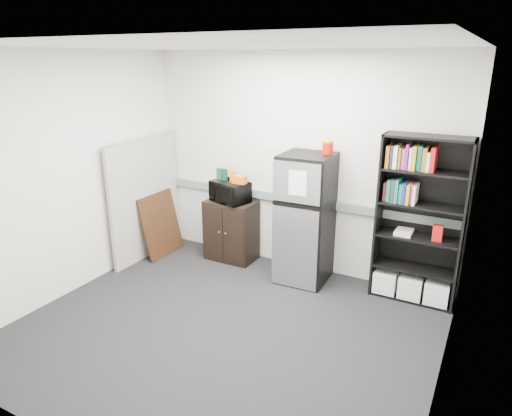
% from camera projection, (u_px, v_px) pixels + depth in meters
% --- Properties ---
extents(floor, '(4.00, 4.00, 0.00)m').
position_uv_depth(floor, '(224.00, 329.00, 4.59)').
color(floor, black).
rests_on(floor, ground).
extents(wall_back, '(4.00, 0.02, 2.70)m').
position_uv_depth(wall_back, '(297.00, 164.00, 5.63)').
color(wall_back, silver).
rests_on(wall_back, floor).
extents(wall_right, '(0.02, 3.50, 2.70)m').
position_uv_depth(wall_right, '(456.00, 241.00, 3.27)').
color(wall_right, silver).
rests_on(wall_right, floor).
extents(wall_left, '(0.02, 3.50, 2.70)m').
position_uv_depth(wall_left, '(69.00, 176.00, 5.08)').
color(wall_left, silver).
rests_on(wall_left, floor).
extents(ceiling, '(4.00, 3.50, 0.02)m').
position_uv_depth(ceiling, '(217.00, 45.00, 3.75)').
color(ceiling, white).
rests_on(ceiling, wall_back).
extents(electrical_raceway, '(3.92, 0.05, 0.10)m').
position_uv_depth(electrical_raceway, '(295.00, 200.00, 5.75)').
color(electrical_raceway, gray).
rests_on(electrical_raceway, wall_back).
extents(wall_note, '(0.14, 0.00, 0.10)m').
position_uv_depth(wall_note, '(272.00, 146.00, 5.72)').
color(wall_note, white).
rests_on(wall_note, wall_back).
extents(bookshelf, '(0.90, 0.34, 1.85)m').
position_uv_depth(bookshelf, '(419.00, 222.00, 4.92)').
color(bookshelf, black).
rests_on(bookshelf, floor).
extents(cubicle_partition, '(0.06, 1.30, 1.62)m').
position_uv_depth(cubicle_partition, '(146.00, 198.00, 6.10)').
color(cubicle_partition, gray).
rests_on(cubicle_partition, floor).
extents(cabinet, '(0.65, 0.44, 0.81)m').
position_uv_depth(cabinet, '(231.00, 230.00, 6.09)').
color(cabinet, black).
rests_on(cabinet, floor).
extents(microwave, '(0.56, 0.45, 0.27)m').
position_uv_depth(microwave, '(230.00, 192.00, 5.91)').
color(microwave, black).
rests_on(microwave, cabinet).
extents(snack_box_a, '(0.08, 0.06, 0.15)m').
position_uv_depth(snack_box_a, '(220.00, 174.00, 5.95)').
color(snack_box_a, '#175022').
rests_on(snack_box_a, microwave).
extents(snack_box_b, '(0.08, 0.06, 0.15)m').
position_uv_depth(snack_box_b, '(225.00, 175.00, 5.92)').
color(snack_box_b, '#0B3422').
rests_on(snack_box_b, microwave).
extents(snack_box_c, '(0.08, 0.06, 0.14)m').
position_uv_depth(snack_box_c, '(233.00, 176.00, 5.86)').
color(snack_box_c, '#D06613').
rests_on(snack_box_c, microwave).
extents(snack_bag, '(0.18, 0.10, 0.10)m').
position_uv_depth(snack_bag, '(239.00, 180.00, 5.77)').
color(snack_bag, orange).
rests_on(snack_bag, microwave).
extents(refrigerator, '(0.61, 0.63, 1.56)m').
position_uv_depth(refrigerator, '(305.00, 219.00, 5.42)').
color(refrigerator, black).
rests_on(refrigerator, floor).
extents(coffee_can, '(0.13, 0.13, 0.17)m').
position_uv_depth(coffee_can, '(328.00, 146.00, 5.17)').
color(coffee_can, '#AC1607').
rests_on(coffee_can, refrigerator).
extents(framed_poster, '(0.23, 0.67, 0.85)m').
position_uv_depth(framed_poster, '(161.00, 224.00, 6.26)').
color(framed_poster, black).
rests_on(framed_poster, floor).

